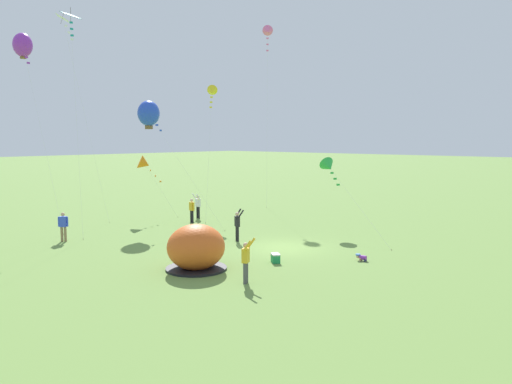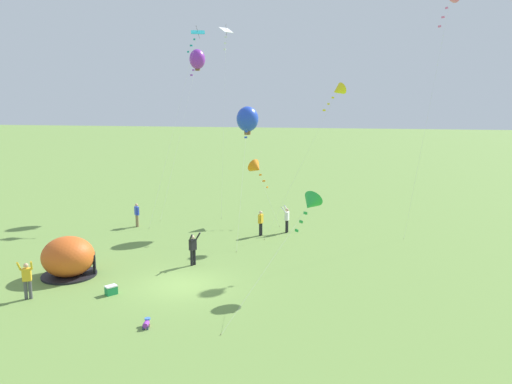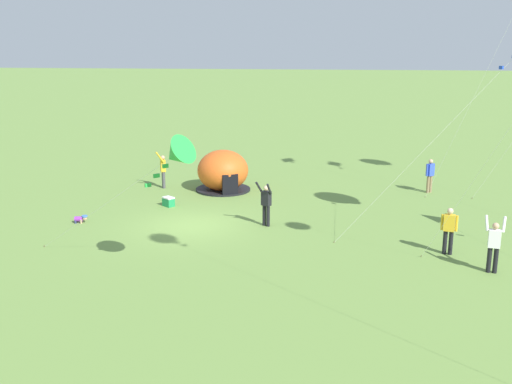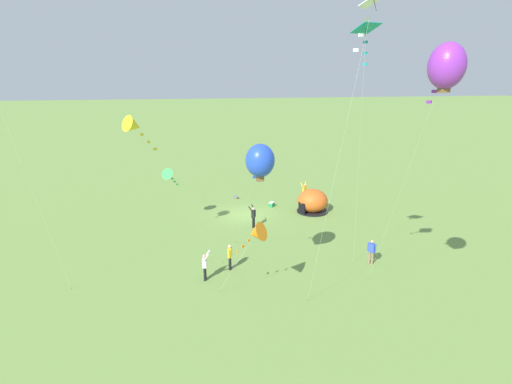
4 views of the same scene
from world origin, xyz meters
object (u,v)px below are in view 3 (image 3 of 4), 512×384
kite_green (176,154)px  person_arms_raised (163,169)px  cooler_box (168,202)px  popup_tent (223,171)px  person_center_field (494,244)px  person_flying_kite (266,203)px  person_with_toddler (430,174)px  toddler_crawling (81,219)px  person_watching_sky (449,229)px

kite_green → person_arms_raised: bearing=-161.6°
cooler_box → popup_tent: bearing=150.0°
kite_green → person_center_field: bearing=103.9°
person_flying_kite → kite_green: kite_green is taller
popup_tent → person_with_toddler: 10.49m
popup_tent → person_center_field: (9.99, 10.91, 0.00)m
popup_tent → toddler_crawling: size_ratio=5.08×
toddler_crawling → person_watching_sky: person_watching_sky is taller
popup_tent → person_center_field: 14.79m
person_center_field → person_with_toddler: size_ratio=1.10×
cooler_box → person_with_toddler: (-4.31, 12.39, 0.74)m
popup_tent → person_with_toddler: (-0.93, 10.44, -0.03)m
cooler_box → kite_green: bearing=17.9°
toddler_crawling → person_center_field: 16.23m
person_center_field → person_arms_raised: bearing=-125.6°
person_arms_raised → kite_green: 13.62m
popup_tent → kite_green: (12.44, 0.97, 3.18)m
person_center_field → person_arms_raised: (-10.11, -14.11, -0.00)m
cooler_box → toddler_crawling: bearing=-44.0°
kite_green → person_with_toddler: bearing=144.7°
toddler_crawling → kite_green: kite_green is taller
person_center_field → person_flying_kite: (-4.16, -8.01, -0.00)m
cooler_box → person_watching_sky: 12.75m
cooler_box → toddler_crawling: size_ratio=1.17×
person_flying_kite → person_center_field: bearing=62.6°
popup_tent → cooler_box: bearing=-30.0°
person_flying_kite → person_watching_sky: size_ratio=1.10×
popup_tent → toddler_crawling: 8.13m
toddler_crawling → popup_tent: bearing=142.7°
toddler_crawling → person_with_toddler: (-7.37, 15.35, 0.79)m
popup_tent → person_flying_kite: size_ratio=1.49×
person_arms_raised → kite_green: kite_green is taller
popup_tent → person_arms_raised: size_ratio=1.49×
person_flying_kite → person_arms_raised: (-5.95, -6.11, 0.00)m
cooler_box → person_center_field: size_ratio=0.34×
person_flying_kite → person_arms_raised: 8.53m
toddler_crawling → person_watching_sky: (1.93, 14.67, 0.79)m
person_flying_kite → popup_tent: bearing=-153.5°
person_with_toddler → kite_green: bearing=-35.3°
person_center_field → person_flying_kite: size_ratio=1.00×
kite_green → person_watching_sky: bearing=114.9°
popup_tent → person_center_field: bearing=47.5°
kite_green → cooler_box: bearing=-162.1°
toddler_crawling → person_center_field: person_center_field is taller
person_watching_sky → kite_green: size_ratio=0.26×
popup_tent → cooler_box: 3.97m
toddler_crawling → kite_green: bearing=44.3°
person_with_toddler → person_arms_raised: bearing=-86.6°
popup_tent → person_watching_sky: 12.86m
popup_tent → kite_green: bearing=4.5°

